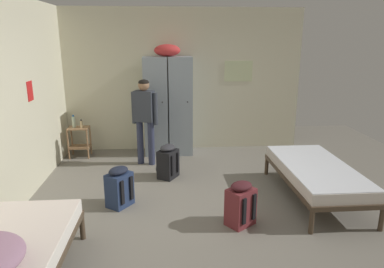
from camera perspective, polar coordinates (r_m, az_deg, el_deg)
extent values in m
plane|color=slate|center=(4.79, 0.25, -11.89)|extent=(8.55, 8.55, 0.00)
cube|color=beige|center=(7.00, -1.54, 8.60)|extent=(4.66, 0.06, 2.74)
cube|color=beige|center=(7.09, 7.51, 10.02)|extent=(0.55, 0.01, 0.40)
cube|color=red|center=(5.57, -24.65, 6.31)|extent=(0.01, 0.20, 0.28)
cube|color=#8C99A3|center=(6.76, -5.81, 4.46)|extent=(0.44, 0.52, 1.85)
cylinder|color=black|center=(6.46, -4.82, 5.11)|extent=(0.02, 0.03, 0.02)
cube|color=#8C99A3|center=(6.76, -1.90, 4.54)|extent=(0.44, 0.52, 1.85)
cylinder|color=black|center=(6.48, -0.73, 5.19)|extent=(0.02, 0.03, 0.02)
ellipsoid|color=red|center=(6.64, -4.02, 13.31)|extent=(0.48, 0.36, 0.22)
cylinder|color=#99704C|center=(6.90, -19.32, -1.67)|extent=(0.03, 0.03, 0.55)
cylinder|color=#99704C|center=(6.82, -16.48, -1.63)|extent=(0.03, 0.03, 0.55)
cylinder|color=#99704C|center=(7.15, -18.79, -1.04)|extent=(0.03, 0.03, 0.55)
cylinder|color=#99704C|center=(7.07, -16.04, -1.00)|extent=(0.03, 0.03, 0.55)
cube|color=#99704C|center=(7.01, -17.60, -1.98)|extent=(0.38, 0.30, 0.02)
cube|color=#99704C|center=(6.91, -17.85, 0.93)|extent=(0.38, 0.30, 0.02)
cylinder|color=#473828|center=(4.53, -27.99, -13.56)|extent=(0.06, 0.06, 0.28)
cylinder|color=#473828|center=(4.26, -17.28, -14.18)|extent=(0.06, 0.06, 0.28)
cube|color=#473828|center=(3.56, -27.82, -18.52)|extent=(0.90, 1.90, 0.06)
cube|color=silver|center=(3.51, -28.03, -17.15)|extent=(0.87, 1.84, 0.14)
cube|color=silver|center=(3.47, -28.19, -16.10)|extent=(0.86, 1.82, 0.01)
cylinder|color=#473828|center=(6.26, 19.37, -4.71)|extent=(0.06, 0.06, 0.28)
cylinder|color=#473828|center=(5.97, 11.94, -5.09)|extent=(0.06, 0.06, 0.28)
cylinder|color=#473828|center=(4.77, 28.24, -12.07)|extent=(0.06, 0.06, 0.28)
cylinder|color=#473828|center=(4.40, 18.71, -13.36)|extent=(0.06, 0.06, 0.28)
cube|color=#473828|center=(5.25, 19.27, -6.57)|extent=(0.90, 1.90, 0.06)
cube|color=silver|center=(5.21, 19.36, -5.55)|extent=(0.87, 1.84, 0.14)
cube|color=silver|center=(5.19, 19.43, -4.77)|extent=(0.86, 1.82, 0.01)
cylinder|color=#2D334C|center=(6.26, -6.58, -1.49)|extent=(0.11, 0.11, 0.78)
cylinder|color=#2D334C|center=(6.34, -8.34, -1.33)|extent=(0.11, 0.11, 0.78)
cube|color=#333842|center=(6.14, -7.68, 4.48)|extent=(0.37, 0.29, 0.53)
cylinder|color=#333842|center=(6.07, -5.92, 4.05)|extent=(0.08, 0.08, 0.55)
cylinder|color=#333842|center=(6.23, -9.37, 4.20)|extent=(0.08, 0.08, 0.55)
sphere|color=#936B4C|center=(6.08, -7.80, 7.78)|extent=(0.19, 0.19, 0.19)
ellipsoid|color=black|center=(6.08, -7.82, 8.23)|extent=(0.18, 0.18, 0.10)
cylinder|color=silver|center=(6.92, -18.53, 1.86)|extent=(0.06, 0.06, 0.21)
cylinder|color=#2666B2|center=(6.90, -18.61, 2.81)|extent=(0.03, 0.03, 0.03)
cylinder|color=beige|center=(6.84, -17.41, 1.49)|extent=(0.05, 0.05, 0.13)
cylinder|color=black|center=(6.82, -17.46, 2.14)|extent=(0.03, 0.03, 0.02)
cube|color=black|center=(5.70, -3.88, -4.83)|extent=(0.37, 0.40, 0.46)
ellipsoid|color=#2D2D33|center=(5.80, -5.14, -5.36)|extent=(0.19, 0.25, 0.20)
ellipsoid|color=#2D2D33|center=(5.61, -3.93, -2.24)|extent=(0.33, 0.36, 0.10)
cube|color=black|center=(5.70, -2.26, -4.56)|extent=(0.05, 0.06, 0.32)
cube|color=black|center=(5.55, -3.15, -5.11)|extent=(0.05, 0.06, 0.32)
cube|color=navy|center=(4.86, -11.61, -8.77)|extent=(0.38, 0.40, 0.46)
ellipsoid|color=black|center=(5.00, -12.82, -9.22)|extent=(0.21, 0.24, 0.20)
ellipsoid|color=black|center=(4.76, -11.78, -5.80)|extent=(0.34, 0.36, 0.10)
cube|color=black|center=(4.83, -9.72, -8.56)|extent=(0.05, 0.05, 0.32)
cube|color=black|center=(4.71, -11.16, -9.26)|extent=(0.05, 0.05, 0.32)
cube|color=maroon|center=(4.36, 7.83, -11.56)|extent=(0.40, 0.38, 0.46)
ellipsoid|color=#42191E|center=(4.48, 6.33, -11.88)|extent=(0.24, 0.21, 0.20)
ellipsoid|color=#42191E|center=(4.24, 7.96, -8.30)|extent=(0.36, 0.34, 0.10)
cube|color=black|center=(4.33, 9.99, -11.49)|extent=(0.05, 0.05, 0.32)
cube|color=black|center=(4.21, 8.43, -12.25)|extent=(0.05, 0.05, 0.32)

